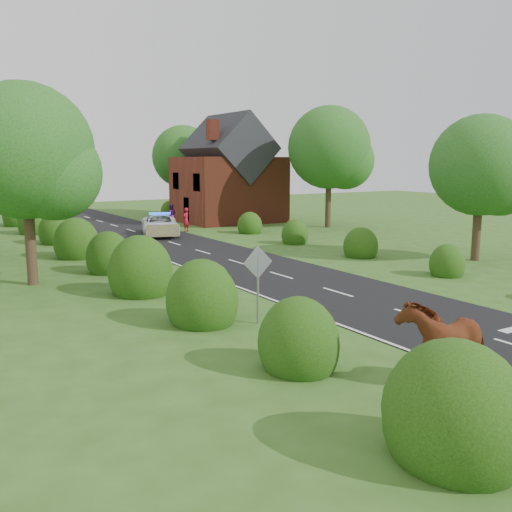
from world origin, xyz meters
TOP-DOWN VIEW (x-y plane):
  - ground at (0.00, 0.00)m, footprint 120.00×120.00m
  - road at (0.00, 15.00)m, footprint 6.00×70.00m
  - road_markings at (-1.60, 12.93)m, footprint 4.96×70.00m
  - hedgerow_left at (-6.51, 11.69)m, footprint 2.75×50.41m
  - hedgerow_right at (6.60, 11.21)m, footprint 2.10×45.78m
  - tree_left_a at (-9.75, 11.86)m, footprint 5.74×5.60m
  - tree_right_a at (11.23, 5.87)m, footprint 5.33×5.20m
  - tree_right_b at (14.29, 21.84)m, footprint 6.56×6.40m
  - tree_right_c at (9.27, 37.85)m, footprint 6.15×6.00m
  - road_sign at (-5.00, 2.00)m, footprint 1.06×0.08m
  - house at (9.49, 30.00)m, footprint 8.00×7.40m
  - cow at (-3.90, -4.47)m, footprint 2.48×1.40m
  - police_van at (0.81, 24.24)m, footprint 4.03×5.80m
  - pedestrian_red at (3.28, 25.32)m, footprint 0.77×0.69m
  - pedestrian_purple at (3.71, 29.01)m, footprint 0.98×0.82m

SIDE VIEW (x-z plane):
  - ground at x=0.00m, z-range 0.00..0.00m
  - road at x=0.00m, z-range 0.00..0.02m
  - road_markings at x=-1.60m, z-range 0.02..0.03m
  - hedgerow_right at x=6.60m, z-range -0.50..1.60m
  - police_van at x=0.81m, z-range -0.07..1.54m
  - hedgerow_left at x=-6.51m, z-range -0.75..2.25m
  - cow at x=-3.90m, z-range 0.00..1.71m
  - pedestrian_red at x=3.28m, z-range 0.00..1.76m
  - pedestrian_purple at x=3.71m, z-range 0.00..1.80m
  - road_sign at x=-5.00m, z-range 0.39..2.92m
  - house at x=9.49m, z-range -0.80..8.37m
  - tree_right_a at x=11.23m, z-range 0.96..8.52m
  - tree_left_a at x=-9.75m, z-range 1.15..9.53m
  - tree_right_c at x=9.27m, z-range 1.05..9.63m
  - tree_right_b at x=14.29m, z-range 1.24..10.64m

